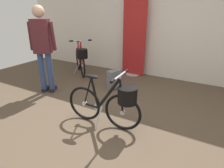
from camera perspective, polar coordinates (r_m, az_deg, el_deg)
The scene contains 7 objects.
ground_plane at distance 2.84m, azimuth -3.18°, elevation -12.47°, with size 8.15×8.15×0.00m, color brown.
back_wall at distance 4.79m, azimuth 14.78°, elevation 19.21°, with size 8.15×0.10×2.91m, color silver.
floor_banner_stand at distance 4.82m, azimuth 6.62°, elevation 12.58°, with size 0.60×0.36×1.89m.
folding_bike_foreground at distance 2.64m, azimuth -0.42°, elevation -5.40°, with size 1.16×0.53×0.82m.
display_bike_left at distance 4.94m, azimuth -9.43°, elevation 7.60°, with size 1.01×0.93×0.93m.
visitor_near_wall at distance 3.91m, azimuth -20.16°, elevation 10.94°, with size 0.47×0.37×1.67m.
backpack_on_floor at distance 4.04m, azimuth 0.73°, elevation 1.32°, with size 0.26×0.34×0.40m.
Camera 1 is at (1.30, -1.97, 1.58)m, focal length 30.34 mm.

